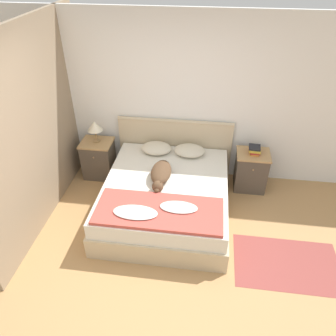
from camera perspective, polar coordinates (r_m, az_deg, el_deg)
ground_plane at (r=4.12m, az=-3.49°, el=-17.35°), size 16.00×16.00×0.00m
wall_back at (r=5.02m, az=0.58°, el=11.84°), size 9.00×0.06×2.55m
wall_side_left at (r=4.57m, az=-21.66°, el=6.77°), size 0.06×3.10×2.55m
bed at (r=4.63m, az=-0.33°, el=-5.15°), size 1.72×1.96×0.53m
headboard at (r=5.30m, az=1.19°, el=3.89°), size 1.80×0.06×0.98m
nightstand_left at (r=5.45m, az=-11.98°, el=1.60°), size 0.49×0.43×0.63m
nightstand_right at (r=5.22m, az=14.22°, el=-0.41°), size 0.49×0.43×0.63m
pillow_left at (r=5.07m, az=-2.04°, el=3.49°), size 0.47×0.37×0.14m
pillow_right at (r=5.01m, az=3.77°, el=3.07°), size 0.47×0.37×0.14m
quilt at (r=3.99m, az=-1.76°, el=-7.48°), size 1.54×0.65×0.08m
dog at (r=4.48m, az=-1.25°, el=-0.97°), size 0.28×0.75×0.18m
book_stack at (r=5.03m, az=14.81°, el=3.10°), size 0.19×0.23×0.11m
table_lamp at (r=5.19m, az=-12.65°, el=7.06°), size 0.23×0.23×0.34m
rug at (r=4.41m, az=19.99°, el=-15.41°), size 1.27×0.82×0.00m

